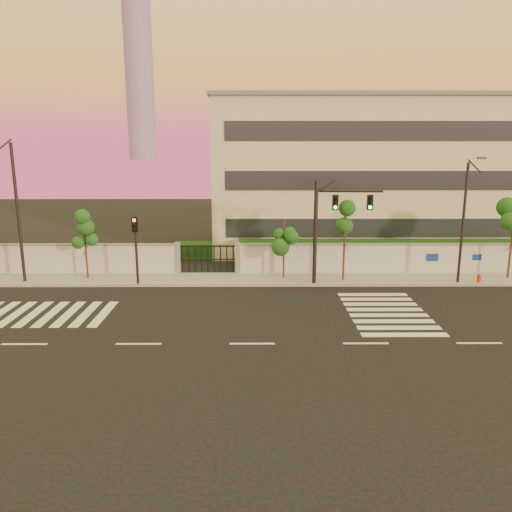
# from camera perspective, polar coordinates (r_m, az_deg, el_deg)

# --- Properties ---
(ground) EXTENTS (120.00, 120.00, 0.00)m
(ground) POSITION_cam_1_polar(r_m,az_deg,el_deg) (22.23, -0.43, -10.00)
(ground) COLOR black
(ground) RESTS_ON ground
(sidewalk) EXTENTS (60.00, 3.00, 0.15)m
(sidewalk) POSITION_cam_1_polar(r_m,az_deg,el_deg) (32.16, -0.40, -2.67)
(sidewalk) COLOR gray
(sidewalk) RESTS_ON ground
(perimeter_wall) EXTENTS (60.00, 0.36, 2.20)m
(perimeter_wall) POSITION_cam_1_polar(r_m,az_deg,el_deg) (33.37, -0.22, -0.34)
(perimeter_wall) COLOR #B0B3B8
(perimeter_wall) RESTS_ON ground
(hedge_row) EXTENTS (41.00, 4.25, 1.80)m
(hedge_row) POSITION_cam_1_polar(r_m,az_deg,el_deg) (36.11, 1.46, 0.25)
(hedge_row) COLOR black
(hedge_row) RESTS_ON ground
(institutional_building) EXTENTS (24.40, 12.40, 12.25)m
(institutional_building) POSITION_cam_1_polar(r_m,az_deg,el_deg) (43.51, 11.71, 9.20)
(institutional_building) COLOR beige
(institutional_building) RESTS_ON ground
(distant_skyscraper) EXTENTS (16.00, 16.00, 118.00)m
(distant_skyscraper) POSITION_cam_1_polar(r_m,az_deg,el_deg) (312.09, -13.34, 22.15)
(distant_skyscraper) COLOR slate
(distant_skyscraper) RESTS_ON ground
(road_markings) EXTENTS (57.00, 7.62, 0.02)m
(road_markings) POSITION_cam_1_polar(r_m,az_deg,el_deg) (25.79, -3.95, -6.76)
(road_markings) COLOR silver
(road_markings) RESTS_ON ground
(street_tree_c) EXTENTS (1.48, 1.18, 4.57)m
(street_tree_c) POSITION_cam_1_polar(r_m,az_deg,el_deg) (33.35, -18.99, 2.98)
(street_tree_c) COLOR #382314
(street_tree_c) RESTS_ON ground
(street_tree_d) EXTENTS (1.43, 1.14, 3.94)m
(street_tree_d) POSITION_cam_1_polar(r_m,az_deg,el_deg) (31.67, 3.25, 2.32)
(street_tree_d) COLOR #382314
(street_tree_d) RESTS_ON ground
(street_tree_e) EXTENTS (1.57, 1.25, 5.04)m
(street_tree_e) POSITION_cam_1_polar(r_m,az_deg,el_deg) (31.48, 10.18, 3.56)
(street_tree_e) COLOR #382314
(street_tree_e) RESTS_ON ground
(traffic_signal_main) EXTENTS (4.09, 0.51, 6.47)m
(traffic_signal_main) POSITION_cam_1_polar(r_m,az_deg,el_deg) (30.55, 8.35, 4.08)
(traffic_signal_main) COLOR black
(traffic_signal_main) RESTS_ON ground
(traffic_signal_secondary) EXTENTS (0.35, 0.34, 4.44)m
(traffic_signal_secondary) POSITION_cam_1_polar(r_m,az_deg,el_deg) (31.11, -13.58, 1.64)
(traffic_signal_secondary) COLOR black
(traffic_signal_secondary) RESTS_ON ground
(streetlight_west) EXTENTS (0.54, 2.19, 9.09)m
(streetlight_west) POSITION_cam_1_polar(r_m,az_deg,el_deg) (33.70, -25.77, 5.17)
(streetlight_west) COLOR black
(streetlight_west) RESTS_ON ground
(streetlight_east) EXTENTS (0.47, 1.90, 7.89)m
(streetlight_east) POSITION_cam_1_polar(r_m,az_deg,el_deg) (32.71, 22.74, 4.10)
(streetlight_east) COLOR black
(streetlight_east) RESTS_ON ground
(fire_hydrant) EXTENTS (0.27, 0.26, 0.70)m
(fire_hydrant) POSITION_cam_1_polar(r_m,az_deg,el_deg) (34.05, 24.10, -2.45)
(fire_hydrant) COLOR red
(fire_hydrant) RESTS_ON ground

